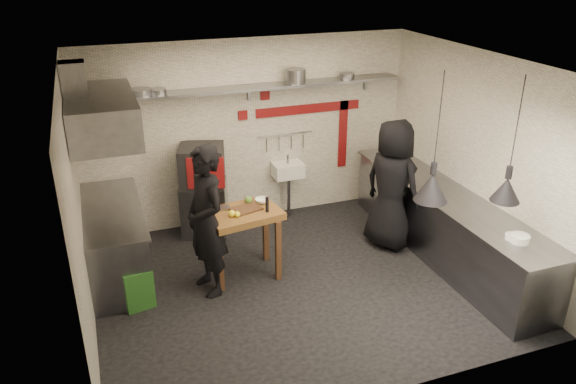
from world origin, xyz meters
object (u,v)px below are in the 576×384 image
object	(u,v)px
oven_stand	(204,208)
green_bin	(137,287)
chef_left	(206,221)
chef_right	(392,185)
combi_oven	(202,166)
prep_table	(244,243)

from	to	relation	value
oven_stand	green_bin	size ratio (longest dim) A/B	1.60
chef_left	chef_right	xyz separation A→B (m)	(2.68, 0.26, -0.02)
combi_oven	prep_table	size ratio (longest dim) A/B	0.67
green_bin	chef_right	distance (m)	3.65
chef_right	green_bin	bearing A→B (deg)	72.27
green_bin	combi_oven	bearing A→B (deg)	52.55
green_bin	chef_left	distance (m)	1.14
prep_table	chef_right	size ratio (longest dim) A/B	0.49
oven_stand	green_bin	distance (m)	1.97
green_bin	chef_left	world-z (taller)	chef_left
combi_oven	chef_right	bearing A→B (deg)	-10.46
combi_oven	chef_left	world-z (taller)	chef_left
green_bin	chef_right	bearing A→B (deg)	4.59
oven_stand	combi_oven	world-z (taller)	combi_oven
oven_stand	prep_table	distance (m)	1.37
combi_oven	chef_right	world-z (taller)	chef_right
oven_stand	combi_oven	xyz separation A→B (m)	(-0.00, -0.05, 0.69)
chef_left	chef_right	distance (m)	2.69
combi_oven	green_bin	size ratio (longest dim) A/B	1.24
prep_table	chef_left	world-z (taller)	chef_left
combi_oven	chef_left	bearing A→B (deg)	-83.57
prep_table	chef_left	xyz separation A→B (m)	(-0.51, -0.20, 0.50)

